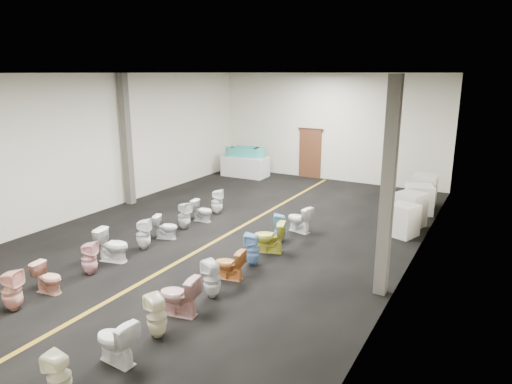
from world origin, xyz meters
TOP-DOWN VIEW (x-y plane):
  - floor at (0.00, 0.00)m, footprint 16.00×16.00m
  - ceiling at (0.00, 0.00)m, footprint 16.00×16.00m
  - wall_back at (0.00, 8.00)m, footprint 10.00×0.00m
  - wall_left at (-5.00, 0.00)m, footprint 0.00×16.00m
  - wall_right at (5.00, 0.00)m, footprint 0.00×16.00m
  - aisle_stripe at (0.00, 0.00)m, footprint 0.12×15.60m
  - back_door at (-0.80, 7.94)m, footprint 1.00×0.10m
  - door_frame at (-0.80, 7.95)m, footprint 1.15×0.08m
  - column_left at (-4.75, 1.00)m, footprint 0.25×0.25m
  - column_right at (4.75, -1.50)m, footprint 0.25×0.25m
  - display_table at (-3.41, 6.76)m, footprint 2.00×1.02m
  - bathtub at (-3.41, 6.76)m, footprint 1.84×0.88m
  - appliance_crate_a at (4.40, 2.29)m, footprint 0.90×0.90m
  - appliance_crate_b at (4.40, 3.25)m, footprint 0.98×0.98m
  - appliance_crate_c at (4.40, 4.77)m, footprint 1.05×1.05m
  - appliance_crate_d at (4.40, 5.72)m, footprint 0.79×0.79m
  - toilet_left_1 at (-1.34, -5.73)m, footprint 0.48×0.48m
  - toilet_left_2 at (-1.38, -4.90)m, footprint 0.69×0.45m
  - toilet_left_3 at (-1.33, -3.85)m, footprint 0.47×0.47m
  - toilet_left_4 at (-1.44, -3.03)m, footprint 0.89×0.63m
  - toilet_left_5 at (-1.32, -2.07)m, footprint 0.50×0.49m
  - toilet_left_6 at (-1.33, -1.16)m, footprint 0.74×0.56m
  - toilet_left_7 at (-1.38, -0.27)m, footprint 0.43×0.43m
  - toilet_left_8 at (-1.34, 0.58)m, footprint 0.69×0.43m
  - toilet_left_9 at (-1.37, 1.45)m, footprint 0.48×0.47m
  - toilet_right_0 at (1.61, -6.98)m, footprint 0.38×0.37m
  - toilet_right_1 at (1.66, -5.96)m, footprint 0.79×0.48m
  - toilet_right_2 at (1.75, -5.08)m, footprint 0.47×0.47m
  - toilet_right_3 at (1.61, -4.29)m, footprint 0.86×0.58m
  - toilet_right_4 at (1.76, -3.39)m, footprint 0.47×0.46m
  - toilet_right_5 at (1.61, -2.49)m, footprint 0.74×0.49m
  - toilet_right_6 at (1.68, -1.58)m, footprint 0.47×0.46m
  - toilet_right_7 at (1.65, -0.65)m, footprint 0.91×0.69m
  - toilet_right_8 at (1.55, 0.21)m, footprint 0.46×0.46m
  - toilet_right_9 at (1.70, 1.16)m, footprint 0.84×0.60m

SIDE VIEW (x-z plane):
  - floor at x=0.00m, z-range 0.00..0.00m
  - aisle_stripe at x=0.00m, z-range 0.00..0.01m
  - toilet_left_2 at x=-1.38m, z-range 0.00..0.66m
  - toilet_left_6 at x=-1.33m, z-range 0.00..0.67m
  - toilet_left_8 at x=-1.34m, z-range 0.00..0.67m
  - toilet_right_5 at x=1.61m, z-range 0.00..0.70m
  - toilet_right_0 at x=1.61m, z-range 0.00..0.74m
  - toilet_right_1 at x=1.66m, z-range 0.00..0.77m
  - toilet_right_9 at x=1.70m, z-range 0.00..0.78m
  - toilet_right_8 at x=1.55m, z-range 0.00..0.78m
  - toilet_left_3 at x=-1.33m, z-range 0.00..0.78m
  - toilet_right_2 at x=1.75m, z-range 0.00..0.79m
  - toilet_right_4 at x=1.76m, z-range 0.00..0.80m
  - toilet_right_6 at x=1.68m, z-range 0.00..0.81m
  - toilet_right_3 at x=1.61m, z-range 0.00..0.81m
  - toilet_left_7 at x=-1.38m, z-range 0.00..0.82m
  - toilet_left_9 at x=-1.37m, z-range 0.00..0.82m
  - toilet_left_5 at x=-1.32m, z-range 0.00..0.82m
  - toilet_left_4 at x=-1.44m, z-range 0.00..0.82m
  - toilet_right_7 at x=1.65m, z-range 0.00..0.82m
  - toilet_left_1 at x=-1.34m, z-range 0.00..0.84m
  - display_table at x=-3.41m, z-range 0.00..0.88m
  - appliance_crate_a at x=4.40m, z-range 0.00..0.91m
  - appliance_crate_c at x=4.40m, z-range 0.00..0.94m
  - appliance_crate_b at x=4.40m, z-range 0.00..1.03m
  - appliance_crate_d at x=4.40m, z-range 0.00..1.10m
  - back_door at x=-0.80m, z-range 0.00..2.10m
  - bathtub at x=-3.41m, z-range 0.79..1.34m
  - door_frame at x=-0.80m, z-range 2.07..2.17m
  - wall_back at x=0.00m, z-range -2.75..7.25m
  - wall_left at x=-5.00m, z-range -5.75..10.25m
  - wall_right at x=5.00m, z-range -5.75..10.25m
  - column_left at x=-4.75m, z-range 0.00..4.50m
  - column_right at x=4.75m, z-range 0.00..4.50m
  - ceiling at x=0.00m, z-range 4.50..4.50m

